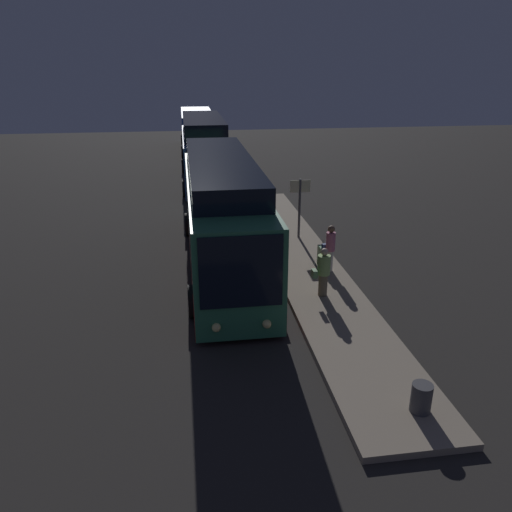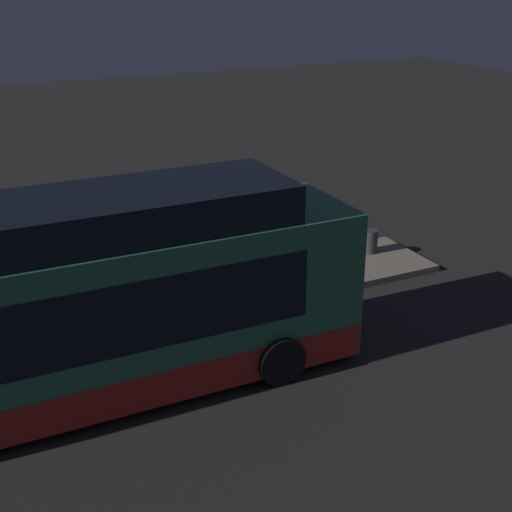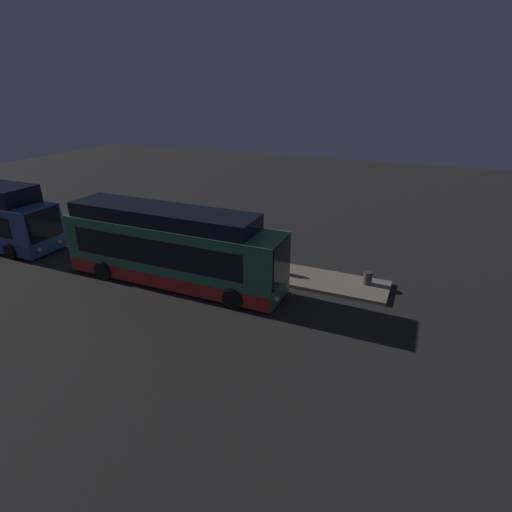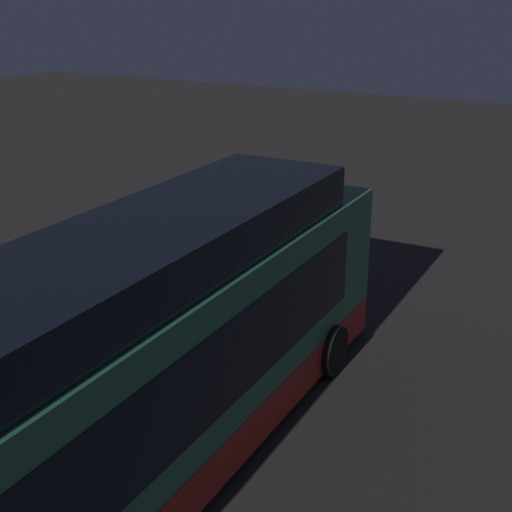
# 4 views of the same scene
# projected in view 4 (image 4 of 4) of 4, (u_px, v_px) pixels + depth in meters

# --- Properties ---
(ground) EXTENTS (80.00, 80.00, 0.00)m
(ground) POSITION_uv_depth(u_px,v_px,m) (162.00, 454.00, 11.28)
(ground) COLOR #2B2826
(platform) EXTENTS (20.00, 2.45, 0.17)m
(platform) POSITION_uv_depth(u_px,v_px,m) (30.00, 403.00, 12.51)
(platform) COLOR gray
(platform) RESTS_ON ground
(bus_lead) EXTENTS (11.77, 2.73, 3.93)m
(bus_lead) POSITION_uv_depth(u_px,v_px,m) (147.00, 369.00, 10.22)
(bus_lead) COLOR #2D704C
(bus_lead) RESTS_ON ground
(passenger_boarding) EXTENTS (0.43, 0.59, 1.58)m
(passenger_boarding) POSITION_uv_depth(u_px,v_px,m) (140.00, 294.00, 14.67)
(passenger_boarding) COLOR #6B604C
(passenger_boarding) RESTS_ON platform
(passenger_waiting) EXTENTS (0.57, 0.46, 1.67)m
(passenger_waiting) POSITION_uv_depth(u_px,v_px,m) (45.00, 318.00, 13.41)
(passenger_waiting) COLOR silver
(passenger_waiting) RESTS_ON platform
(suitcase) EXTENTS (0.43, 0.26, 0.98)m
(suitcase) POSITION_uv_depth(u_px,v_px,m) (36.00, 356.00, 13.17)
(suitcase) COLOR #598C59
(suitcase) RESTS_ON platform
(trash_bin) EXTENTS (0.44, 0.44, 0.65)m
(trash_bin) POSITION_uv_depth(u_px,v_px,m) (252.00, 233.00, 19.84)
(trash_bin) COLOR #3F3F44
(trash_bin) RESTS_ON platform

